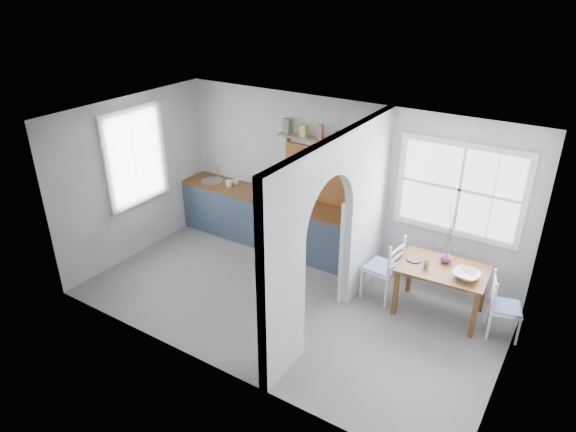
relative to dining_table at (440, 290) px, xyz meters
The scene contains 26 objects.
floor 2.13m from the dining_table, 154.29° to the right, with size 5.80×3.20×0.01m, color slate.
ceiling 3.07m from the dining_table, 154.29° to the right, with size 5.80×3.20×0.01m, color #BBBBBB.
walls 2.30m from the dining_table, 154.29° to the right, with size 5.81×3.21×2.60m.
partition 1.83m from the dining_table, 144.41° to the right, with size 0.12×3.20×2.60m.
kitchen_window 5.02m from the dining_table, 169.17° to the right, with size 0.10×1.16×1.50m, color white, non-canonical shape.
nook_window 1.40m from the dining_table, 98.20° to the left, with size 1.76×0.10×1.30m, color white, non-canonical shape.
counter 3.05m from the dining_table, behind, with size 3.50×0.60×0.90m.
sink 4.37m from the dining_table, behind, with size 0.40×0.40×0.02m, color silver.
backsplash 2.41m from the dining_table, 162.45° to the left, with size 1.65×0.03×0.90m, color #9C5925.
shelf 2.72m from the dining_table, 164.59° to the left, with size 1.75×0.20×0.21m.
pendant_lamp 2.32m from the dining_table, behind, with size 0.26×0.26×0.16m, color #EEE3C7.
utensil_rail 1.68m from the dining_table, behind, with size 0.02×0.02×0.50m, color silver.
dining_table is the anchor object (origin of this frame).
chair_left 0.85m from the dining_table, behind, with size 0.45×0.45×0.98m, color silver, non-canonical shape.
chair_right 0.85m from the dining_table, ahead, with size 0.39×0.39×0.86m, color silver, non-canonical shape.
kettle 1.62m from the dining_table, 165.44° to the left, with size 0.22×0.17×0.26m, color silver, non-canonical shape.
mug_a 3.95m from the dining_table, behind, with size 0.12×0.12×0.11m, color white.
mug_b 3.93m from the dining_table, behind, with size 0.12×0.12×0.10m, color silver.
knife_block 3.48m from the dining_table, behind, with size 0.10×0.14×0.22m, color #3D2713.
jar 2.85m from the dining_table, 169.56° to the left, with size 0.11×0.11×0.17m, color gray.
towel_magenta 1.32m from the dining_table, behind, with size 0.02×0.03×0.60m, color #D0265A.
towel_orange 1.32m from the dining_table, behind, with size 0.02×0.03×0.50m, color orange.
bowl 0.52m from the dining_table, 14.76° to the right, with size 0.33×0.33×0.08m, color white.
table_cup 0.47m from the dining_table, 149.15° to the right, with size 0.09×0.09×0.09m, color gray.
plate 0.54m from the dining_table, behind, with size 0.20×0.20×0.02m, color #332625.
vase 0.47m from the dining_table, 96.70° to the left, with size 0.16×0.16×0.17m, color #6C377A.
Camera 1 is at (3.29, -5.14, 4.33)m, focal length 32.00 mm.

